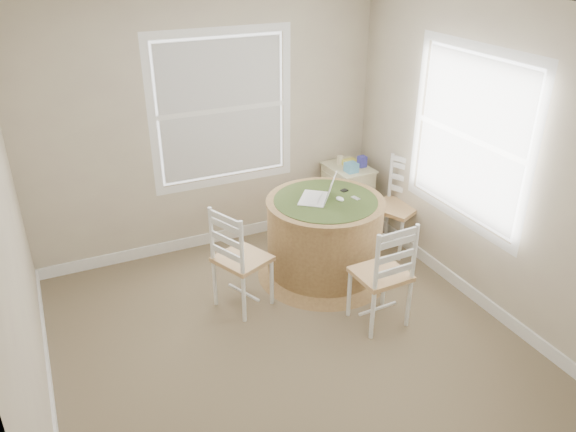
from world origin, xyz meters
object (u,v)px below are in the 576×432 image
round_table (324,234)px  laptop (318,196)px  chair_left (242,258)px  chair_right (396,208)px  corner_chest (347,197)px  chair_near (381,273)px

round_table → laptop: laptop is taller
chair_left → laptop: 0.92m
chair_left → chair_right: same height
round_table → corner_chest: round_table is taller
chair_near → corner_chest: 1.76m
chair_near → laptop: 0.98m
chair_left → corner_chest: chair_left is taller
corner_chest → chair_left: bearing=-153.3°
laptop → corner_chest: bearing=172.5°
chair_near → chair_left: bearing=-39.1°
chair_left → chair_near: bearing=-150.2°
round_table → chair_near: chair_near is taller
corner_chest → chair_near: bearing=-114.8°
chair_near → chair_right: bearing=-132.5°
round_table → laptop: size_ratio=2.80×
round_table → laptop: 0.40m
chair_near → corner_chest: size_ratio=1.31×
chair_left → laptop: laptop is taller
chair_right → corner_chest: size_ratio=1.31×
chair_left → laptop: bearing=-100.5°
chair_near → corner_chest: (0.64, 1.64, -0.11)m
chair_right → corner_chest: (-0.20, 0.65, -0.11)m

